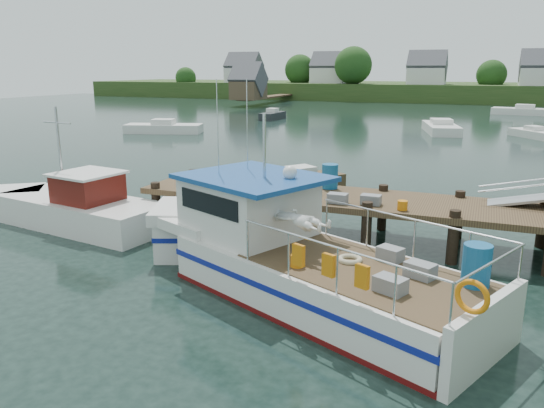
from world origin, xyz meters
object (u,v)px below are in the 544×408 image
at_px(dock, 534,185).
at_px(moored_rowboat, 300,183).
at_px(moored_e, 273,115).
at_px(lobster_boat, 285,253).
at_px(moored_b, 534,133).
at_px(work_boat, 73,207).
at_px(moored_d, 441,128).
at_px(moored_a, 164,128).
at_px(moored_far, 525,111).

height_order(dock, moored_rowboat, dock).
bearing_deg(moored_e, dock, -67.45).
xyz_separation_m(lobster_boat, moored_rowboat, (-3.15, 10.36, -0.50)).
distance_m(dock, moored_b, 31.26).
height_order(work_boat, moored_d, work_boat).
distance_m(lobster_boat, moored_a, 35.01).
height_order(moored_a, moored_e, moored_e).
height_order(dock, moored_d, dock).
bearing_deg(moored_far, work_boat, -113.71).
height_order(moored_d, moored_e, moored_e).
relative_size(work_boat, moored_e, 1.82).
distance_m(moored_rowboat, moored_d, 26.74).
distance_m(moored_far, moored_d, 24.09).
relative_size(lobster_boat, moored_a, 1.51).
relative_size(dock, moored_e, 3.77).
distance_m(moored_far, moored_b, 23.74).
distance_m(moored_a, moored_d, 24.22).
bearing_deg(moored_a, moored_e, 77.69).
xyz_separation_m(work_boat, moored_e, (-8.59, 40.42, -0.22)).
relative_size(moored_rowboat, moored_d, 0.56).
bearing_deg(moored_far, moored_e, -154.03).
bearing_deg(lobster_boat, moored_b, 101.33).
xyz_separation_m(moored_far, moored_b, (-0.49, -23.74, -0.10)).
bearing_deg(moored_b, moored_a, -145.52).
height_order(work_boat, moored_a, work_boat).
height_order(moored_rowboat, moored_d, moored_d).
height_order(moored_far, moored_b, moored_far).
bearing_deg(moored_far, moored_rowboat, -109.96).
bearing_deg(moored_rowboat, lobster_boat, -96.69).
height_order(moored_rowboat, moored_a, moored_a).
xyz_separation_m(dock, moored_far, (2.63, 54.86, -1.78)).
relative_size(moored_far, moored_e, 1.73).
height_order(dock, lobster_boat, lobster_boat).
height_order(moored_rowboat, moored_b, moored_rowboat).
distance_m(dock, lobster_boat, 7.65).
xyz_separation_m(moored_far, moored_a, (-30.13, -32.11, -0.02)).
height_order(moored_a, moored_d, same).
bearing_deg(moored_a, moored_far, 49.16).
distance_m(dock, moored_far, 54.96).
bearing_deg(dock, moored_a, 140.40).
height_order(lobster_boat, moored_d, lobster_boat).
distance_m(dock, work_boat, 15.14).
bearing_deg(moored_d, moored_rowboat, -81.77).
distance_m(lobster_boat, moored_rowboat, 10.84).
relative_size(moored_rowboat, moored_e, 0.95).
xyz_separation_m(moored_a, moored_e, (4.02, 15.39, 0.00)).
bearing_deg(dock, work_boat, -171.29).
xyz_separation_m(moored_rowboat, moored_d, (3.86, 26.46, 0.00)).
relative_size(moored_rowboat, moored_far, 0.55).
bearing_deg(moored_b, moored_far, 107.50).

